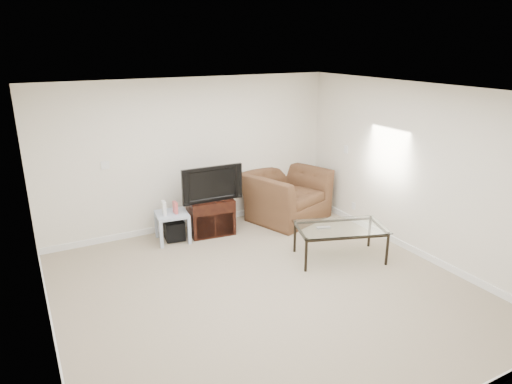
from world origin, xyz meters
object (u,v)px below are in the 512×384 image
television (210,183)px  recliner (286,187)px  tv_stand (211,216)px  subwoofer (174,230)px  coffee_table (340,242)px  side_table (173,227)px

television → recliner: (1.45, 0.03, -0.30)m
tv_stand → recliner: size_ratio=0.54×
television → subwoofer: size_ratio=3.10×
subwoofer → recliner: (2.08, -0.02, 0.41)m
tv_stand → recliner: recliner is taller
television → subwoofer: bearing=177.5°
television → subwoofer: 0.95m
subwoofer → recliner: bearing=-0.4°
television → coffee_table: bearing=-51.6°
side_table → coffee_table: coffee_table is taller
recliner → coffee_table: bearing=-114.5°
side_table → subwoofer: bearing=26.7°
television → recliner: size_ratio=0.70×
side_table → subwoofer: size_ratio=1.62×
coffee_table → subwoofer: bearing=137.2°
television → coffee_table: 2.24m
tv_stand → television: size_ratio=0.76×
tv_stand → television: television is taller
tv_stand → recliner: bearing=6.6°
side_table → recliner: bearing=0.0°
side_table → subwoofer: (0.03, 0.02, -0.07)m
side_table → coffee_table: 2.62m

